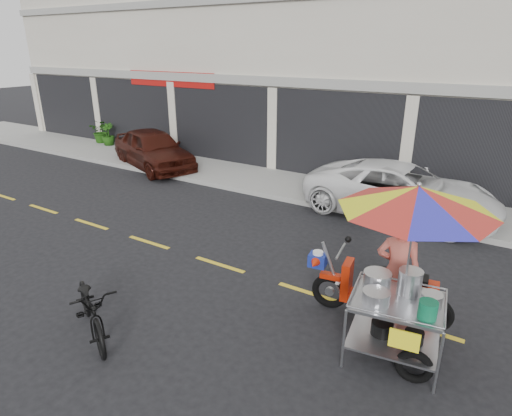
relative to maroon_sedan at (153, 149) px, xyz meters
The scene contains 9 objects.
ground 9.68m from the maroon_sedan, 29.15° to the right, with size 90.00×90.00×0.00m, color black.
sidewalk 8.49m from the maroon_sedan, ahead, with size 45.00×3.00×0.15m, color gray.
centerline 9.67m from the maroon_sedan, 29.15° to the right, with size 42.00×0.10×0.01m, color gold.
maroon_sedan is the anchor object (origin of this frame).
white_pickup 8.79m from the maroon_sedan, ahead, with size 2.26×4.89×1.36m, color white.
plant_tall 4.88m from the maroon_sedan, 162.20° to the left, with size 0.91×0.79×1.01m, color #19430D.
plant_short 4.15m from the maroon_sedan, 162.18° to the left, with size 0.53×0.53×0.95m, color #19430D.
near_bicycle 9.71m from the maroon_sedan, 50.89° to the right, with size 0.63×1.80×0.94m, color black.
food_vendor_rig 11.41m from the maroon_sedan, 27.60° to the right, with size 2.82×2.26×2.62m.
Camera 1 is at (2.73, -6.18, 4.19)m, focal length 30.00 mm.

